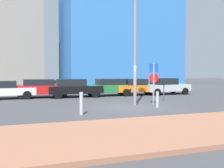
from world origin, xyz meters
The scene contains 15 objects.
ground_plane centered at (0.00, 0.00, 0.00)m, with size 120.00×120.00×0.00m, color #424244.
sidewalk_brick centered at (0.00, -5.98, 0.07)m, with size 40.00×4.29×0.14m, color #9E664C.
parked_car_white centered at (-7.39, 7.05, 0.74)m, with size 4.30×2.21×1.40m.
parked_car_red centered at (-4.67, 7.24, 0.79)m, with size 4.57×2.22×1.49m.
parked_car_black centered at (-2.12, 6.75, 0.78)m, with size 4.38×1.92×1.50m.
parked_car_green centered at (1.09, 6.95, 0.78)m, with size 4.65×2.04×1.49m.
parked_car_orange centered at (3.68, 6.85, 0.75)m, with size 4.41×2.17×1.47m.
parked_car_silver centered at (6.38, 6.63, 0.77)m, with size 4.52×2.28×1.51m.
parking_sign_post centered at (1.85, 0.49, 1.64)m, with size 0.59×0.17×2.62m.
parking_meter centered at (3.37, 1.80, 0.93)m, with size 0.18×0.14×1.44m.
street_lamp centered at (0.64, 0.67, 4.87)m, with size 0.70×0.36×8.45m.
traffic_bollard_near centered at (-3.24, -1.73, 0.55)m, with size 0.17×0.17×1.09m, color #B7B7BC.
traffic_bollard_mid centered at (0.90, 1.14, 0.49)m, with size 0.12×0.12×0.98m, color black.
traffic_bollard_far centered at (1.42, -0.77, 0.47)m, with size 0.16×0.16×0.93m, color #B7B7BC.
building_colorful_midrise centered at (9.65, 29.36, 12.06)m, with size 19.24×15.41×24.12m, color #3372BF.
Camera 1 is at (-5.54, -13.16, 2.03)m, focal length 38.85 mm.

